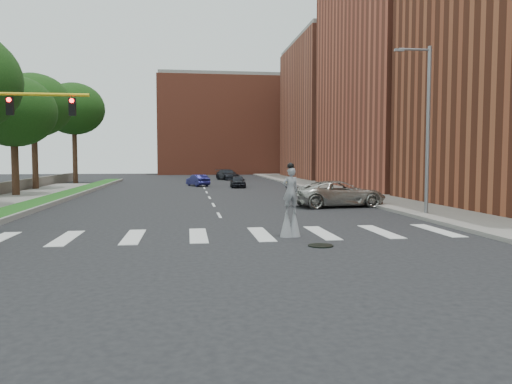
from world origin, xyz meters
name	(u,v)px	position (x,y,z in m)	size (l,w,h in m)	color
ground_plane	(232,239)	(0.00, 0.00, 0.00)	(160.00, 160.00, 0.00)	black
grass_median	(57,198)	(-11.50, 20.00, 0.12)	(2.00, 60.00, 0.25)	#174E16
median_curb	(71,197)	(-10.45, 20.00, 0.14)	(0.20, 60.00, 0.28)	gray
sidewalk_right	(344,191)	(12.50, 25.00, 0.09)	(5.00, 90.00, 0.18)	slate
manhole	(321,246)	(3.00, -2.00, 0.02)	(0.90, 0.90, 0.04)	black
building_mid	(419,71)	(22.00, 30.00, 12.00)	(16.00, 22.00, 24.00)	#9A4630
building_far	(346,112)	(22.00, 54.00, 10.00)	(16.00, 22.00, 20.00)	#954B37
building_backdrop	(227,127)	(6.00, 78.00, 9.00)	(26.00, 14.00, 18.00)	#9A4630
streetlight	(426,125)	(10.90, 6.00, 4.90)	(2.05, 0.20, 9.00)	slate
stilt_performer	(290,207)	(2.36, 0.23, 1.19)	(0.83, 0.58, 2.96)	#362015
suv_crossing	(339,194)	(7.95, 11.75, 0.83)	(2.76, 5.98, 1.66)	#ACAAA2
car_near	(238,181)	(3.53, 32.82, 0.64)	(1.51, 3.75, 1.28)	black
car_mid	(198,180)	(-0.59, 35.95, 0.63)	(1.34, 3.84, 1.27)	navy
car_far	(228,175)	(3.86, 50.59, 0.74)	(2.06, 5.07, 1.47)	black
tree_3	(13,111)	(-15.23, 22.59, 6.76)	(6.59, 6.59, 9.59)	#362015
tree_4	(33,106)	(-16.07, 30.77, 8.04)	(7.06, 7.06, 11.07)	#362015
tree_5	(74,109)	(-14.93, 42.56, 8.84)	(7.18, 7.18, 11.93)	#362015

